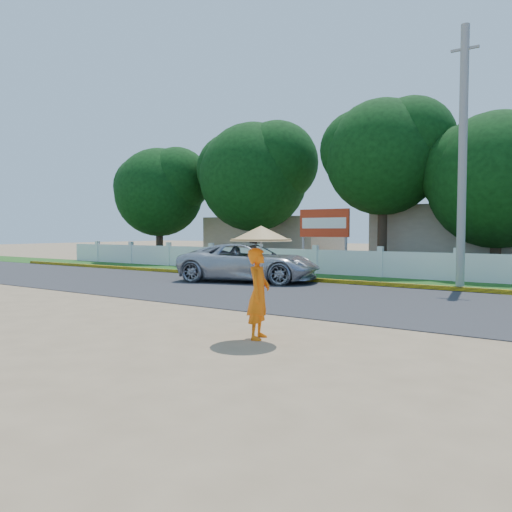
{
  "coord_description": "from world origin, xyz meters",
  "views": [
    {
      "loc": [
        7.25,
        -8.73,
        1.98
      ],
      "look_at": [
        0.0,
        2.0,
        1.3
      ],
      "focal_mm": 35.0,
      "sensor_mm": 36.0,
      "label": 1
    }
  ],
  "objects_px": {
    "utility_pole": "(463,158)",
    "vehicle": "(249,262)",
    "monk_with_parasol": "(260,265)",
    "billboard": "(324,226)"
  },
  "relations": [
    {
      "from": "utility_pole",
      "to": "vehicle",
      "type": "relative_size",
      "value": 1.65
    },
    {
      "from": "monk_with_parasol",
      "to": "billboard",
      "type": "height_order",
      "value": "billboard"
    },
    {
      "from": "monk_with_parasol",
      "to": "billboard",
      "type": "distance_m",
      "value": 14.62
    },
    {
      "from": "utility_pole",
      "to": "billboard",
      "type": "distance_m",
      "value": 7.72
    },
    {
      "from": "utility_pole",
      "to": "billboard",
      "type": "height_order",
      "value": "utility_pole"
    },
    {
      "from": "monk_with_parasol",
      "to": "vehicle",
      "type": "bearing_deg",
      "value": 125.91
    },
    {
      "from": "vehicle",
      "to": "billboard",
      "type": "bearing_deg",
      "value": -20.29
    },
    {
      "from": "monk_with_parasol",
      "to": "billboard",
      "type": "bearing_deg",
      "value": 111.76
    },
    {
      "from": "utility_pole",
      "to": "billboard",
      "type": "relative_size",
      "value": 2.98
    },
    {
      "from": "vehicle",
      "to": "monk_with_parasol",
      "type": "xyz_separation_m",
      "value": [
        5.87,
        -8.1,
        0.6
      ]
    }
  ]
}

